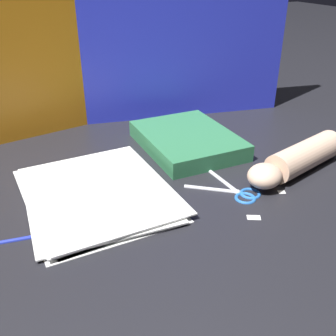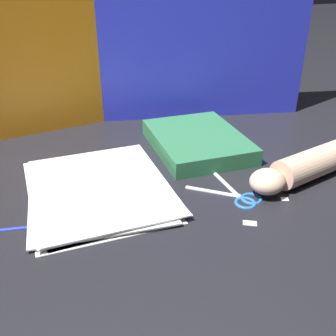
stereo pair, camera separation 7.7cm
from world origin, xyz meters
The scene contains 10 objects.
ground_plane centered at (0.00, 0.00, 0.00)m, with size 6.00×6.00×0.00m, color black.
backdrop_panel_left centered at (-0.19, 0.41, 0.20)m, with size 0.68×0.14×0.40m.
backdrop_panel_center centered at (0.15, 0.41, 0.29)m, with size 0.85×0.18×0.59m.
paper_stack centered at (-0.10, 0.05, 0.01)m, with size 0.30×0.35×0.02m.
book_closed centered at (0.17, 0.18, 0.02)m, with size 0.21×0.27×0.04m.
scissors centered at (0.17, -0.05, 0.00)m, with size 0.14×0.16×0.01m.
hand_forearm centered at (0.33, -0.04, 0.03)m, with size 0.29×0.14×0.06m.
paper_scrap_near centered at (0.15, -0.15, 0.00)m, with size 0.03×0.02×0.00m.
paper_scrap_mid centered at (0.25, -0.10, 0.00)m, with size 0.02×0.02×0.00m.
pen centered at (-0.24, -0.03, 0.00)m, with size 0.15×0.03×0.01m.
Camera 2 is at (-0.18, -0.65, 0.42)m, focal length 42.00 mm.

